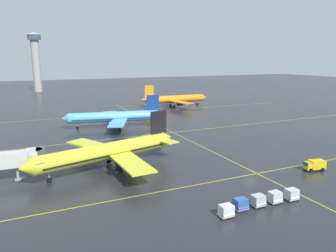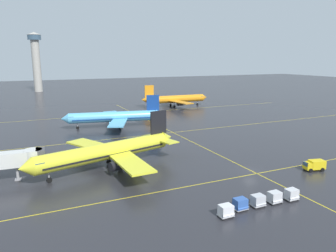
{
  "view_description": "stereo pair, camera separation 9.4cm",
  "coord_description": "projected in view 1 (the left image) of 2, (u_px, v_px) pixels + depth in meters",
  "views": [
    {
      "loc": [
        -40.61,
        -48.44,
        22.36
      ],
      "look_at": [
        -4.83,
        29.67,
        3.83
      ],
      "focal_mm": 33.89,
      "sensor_mm": 36.0,
      "label": 1
    },
    {
      "loc": [
        -40.53,
        -48.48,
        22.36
      ],
      "look_at": [
        -4.83,
        29.67,
        3.83
      ],
      "focal_mm": 33.89,
      "sensor_mm": 36.0,
      "label": 2
    }
  ],
  "objects": [
    {
      "name": "service_truck_red_van",
      "position": [
        314.0,
        165.0,
        64.03
      ],
      "size": [
        4.43,
        2.92,
        2.1
      ],
      "color": "yellow",
      "rests_on": "ground"
    },
    {
      "name": "control_tower",
      "position": [
        36.0,
        58.0,
        209.1
      ],
      "size": [
        8.82,
        8.82,
        38.79
      ],
      "color": "#ADA89E",
      "rests_on": "ground"
    },
    {
      "name": "baggage_cart_row_second",
      "position": [
        241.0,
        204.0,
        47.26
      ],
      "size": [
        2.75,
        1.69,
        1.86
      ],
      "color": "#99999E",
      "rests_on": "ground"
    },
    {
      "name": "airliner_third_row",
      "position": [
        175.0,
        99.0,
        147.69
      ],
      "size": [
        33.11,
        28.58,
        10.3
      ],
      "color": "orange",
      "rests_on": "ground"
    },
    {
      "name": "taxiway_markings",
      "position": [
        173.0,
        132.0,
        96.92
      ],
      "size": [
        148.49,
        127.72,
        0.01
      ],
      "color": "yellow",
      "rests_on": "ground"
    },
    {
      "name": "ground_plane",
      "position": [
        250.0,
        170.0,
        64.3
      ],
      "size": [
        600.0,
        600.0,
        0.0
      ],
      "primitive_type": "plane",
      "color": "#28282D"
    },
    {
      "name": "baggage_cart_row_leftmost",
      "position": [
        226.0,
        211.0,
        45.17
      ],
      "size": [
        2.75,
        1.69,
        1.86
      ],
      "color": "#99999E",
      "rests_on": "ground"
    },
    {
      "name": "baggage_cart_row_fourth",
      "position": [
        275.0,
        197.0,
        49.62
      ],
      "size": [
        2.75,
        1.69,
        1.86
      ],
      "color": "#99999E",
      "rests_on": "ground"
    },
    {
      "name": "airliner_second_row",
      "position": [
        115.0,
        117.0,
        103.15
      ],
      "size": [
        33.09,
        28.15,
        10.33
      ],
      "color": "#5BB7E5",
      "rests_on": "ground"
    },
    {
      "name": "airliner_front_gate",
      "position": [
        108.0,
        151.0,
        64.73
      ],
      "size": [
        33.89,
        28.87,
        10.67
      ],
      "color": "yellow",
      "rests_on": "ground"
    },
    {
      "name": "baggage_cart_row_fifth",
      "position": [
        292.0,
        194.0,
        50.63
      ],
      "size": [
        2.75,
        1.69,
        1.86
      ],
      "color": "#99999E",
      "rests_on": "ground"
    },
    {
      "name": "baggage_cart_row_middle",
      "position": [
        258.0,
        200.0,
        48.42
      ],
      "size": [
        2.75,
        1.69,
        1.86
      ],
      "color": "#99999E",
      "rests_on": "ground"
    }
  ]
}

